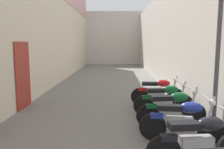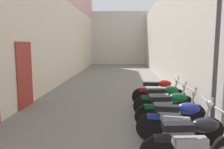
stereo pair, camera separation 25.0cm
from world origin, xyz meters
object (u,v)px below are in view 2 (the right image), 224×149
object	(u,v)px
motorcycle_sixth	(171,108)
motorcycle_fourth	(194,141)
motorcycle_seventh	(165,99)
street_lamp	(214,17)
motorcycle_fifth	(180,120)
motorcycle_eighth	(159,91)

from	to	relation	value
motorcycle_sixth	motorcycle_fourth	bearing A→B (deg)	-90.00
motorcycle_seventh	street_lamp	size ratio (longest dim) A/B	0.40
motorcycle_fifth	motorcycle_seventh	bearing A→B (deg)	90.00
motorcycle_fourth	motorcycle_fifth	world-z (taller)	same
motorcycle_sixth	motorcycle_seventh	xyz separation A→B (m)	(0.00, 0.96, 0.00)
motorcycle_fourth	street_lamp	world-z (taller)	street_lamp
motorcycle_fourth	street_lamp	size ratio (longest dim) A/B	0.40
motorcycle_seventh	motorcycle_sixth	bearing A→B (deg)	-90.00
motorcycle_fifth	street_lamp	distance (m)	2.32
motorcycle_fifth	motorcycle_seventh	distance (m)	1.88
motorcycle_fifth	street_lamp	xyz separation A→B (m)	(0.70, 0.27, 2.20)
motorcycle_sixth	street_lamp	distance (m)	2.40
motorcycle_sixth	motorcycle_eighth	size ratio (longest dim) A/B	1.00
motorcycle_sixth	motorcycle_eighth	world-z (taller)	same
motorcycle_fourth	motorcycle_sixth	size ratio (longest dim) A/B	1.00
motorcycle_seventh	motorcycle_fifth	bearing A→B (deg)	-90.00
motorcycle_fourth	motorcycle_eighth	size ratio (longest dim) A/B	1.00
motorcycle_fourth	motorcycle_fifth	xyz separation A→B (m)	(-0.00, 1.04, 0.00)
motorcycle_sixth	motorcycle_seventh	world-z (taller)	same
motorcycle_sixth	motorcycle_seventh	distance (m)	0.96
motorcycle_sixth	motorcycle_eighth	distance (m)	2.05
motorcycle_sixth	street_lamp	world-z (taller)	street_lamp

